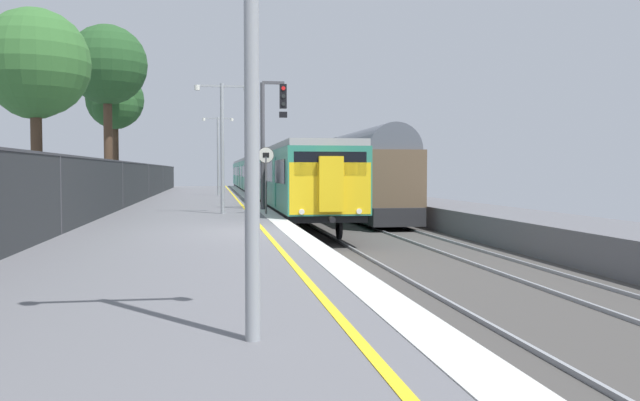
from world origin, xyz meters
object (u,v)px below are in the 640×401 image
commuter_train_at_platform (263,175)px  background_tree_right (108,68)px  signal_gantry (269,130)px  platform_lamp_far (218,149)px  background_tree_centre (35,68)px  freight_train_adjacent_track (325,172)px  background_tree_left (115,103)px  platform_lamp_near (251,20)px  platform_lamp_mid (222,136)px  speed_limit_sign (266,171)px

commuter_train_at_platform → background_tree_right: size_ratio=7.04×
signal_gantry → platform_lamp_far: (-1.94, 16.53, -0.23)m
signal_gantry → background_tree_centre: bearing=-141.5°
freight_train_adjacent_track → background_tree_left: (-12.83, -9.91, 3.66)m
platform_lamp_near → commuter_train_at_platform: bearing=85.6°
platform_lamp_mid → platform_lamp_far: platform_lamp_far is taller
background_tree_left → freight_train_adjacent_track: bearing=37.7°
platform_lamp_mid → platform_lamp_near: bearing=-90.0°
platform_lamp_near → background_tree_left: background_tree_left is taller
platform_lamp_mid → background_tree_right: 9.81m
signal_gantry → platform_lamp_near: signal_gantry is taller
commuter_train_at_platform → background_tree_centre: 30.76m
speed_limit_sign → signal_gantry: bearing=83.0°
freight_train_adjacent_track → speed_limit_sign: (-5.85, -21.91, 0.06)m
commuter_train_at_platform → signal_gantry: 23.25m
speed_limit_sign → platform_lamp_far: 19.62m
freight_train_adjacent_track → platform_lamp_far: 7.96m
background_tree_left → background_tree_right: background_tree_right is taller
freight_train_adjacent_track → platform_lamp_mid: size_ratio=7.99×
platform_lamp_mid → background_tree_right: (-5.16, 7.56, 3.52)m
commuter_train_at_platform → background_tree_left: size_ratio=8.62×
signal_gantry → platform_lamp_mid: signal_gantry is taller
platform_lamp_near → background_tree_right: background_tree_right is taller
background_tree_centre → platform_lamp_mid: bearing=32.4°
platform_lamp_near → platform_lamp_mid: bearing=90.0°
platform_lamp_near → background_tree_right: (-5.16, 26.56, 3.45)m
speed_limit_sign → platform_lamp_far: (-1.58, 19.50, 1.47)m
signal_gantry → platform_lamp_mid: 3.16m
background_tree_right → freight_train_adjacent_track: bearing=47.7°
speed_limit_sign → platform_lamp_near: (-1.58, -18.50, 1.39)m
background_tree_right → background_tree_centre: bearing=-92.6°
speed_limit_sign → freight_train_adjacent_track: bearing=75.1°
signal_gantry → platform_lamp_near: 21.55m
platform_lamp_far → background_tree_left: 9.48m
background_tree_centre → signal_gantry: bearing=38.5°
platform_lamp_near → signal_gantry: bearing=84.8°
freight_train_adjacent_track → background_tree_right: (-12.59, -13.85, 4.90)m
platform_lamp_near → platform_lamp_far: bearing=90.0°
speed_limit_sign → platform_lamp_far: platform_lamp_far is taller
signal_gantry → platform_lamp_near: size_ratio=1.06×
commuter_train_at_platform → background_tree_left: background_tree_left is taller
platform_lamp_far → background_tree_right: bearing=-114.3°
freight_train_adjacent_track → signal_gantry: (-5.49, -18.95, 1.75)m
background_tree_left → background_tree_centre: background_tree_left is taller
commuter_train_at_platform → speed_limit_sign: size_ratio=23.93×
background_tree_right → platform_lamp_mid: bearing=-55.7°
platform_lamp_mid → commuter_train_at_platform: bearing=82.4°
platform_lamp_mid → freight_train_adjacent_track: bearing=70.9°
platform_lamp_far → background_tree_left: (-5.40, -7.50, 2.14)m
platform_lamp_near → background_tree_centre: background_tree_centre is taller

